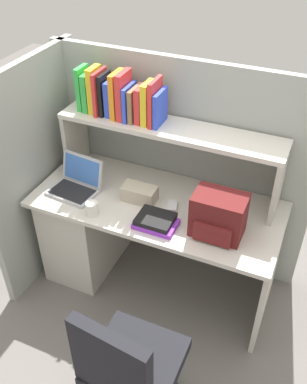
{
  "coord_description": "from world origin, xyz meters",
  "views": [
    {
      "loc": [
        0.85,
        -2.0,
        2.47
      ],
      "look_at": [
        0.0,
        -0.05,
        0.85
      ],
      "focal_mm": 40.82,
      "sensor_mm": 36.0,
      "label": 1
    }
  ],
  "objects_px": {
    "backpack": "(218,216)",
    "laptop": "(76,184)",
    "tissue_box": "(139,194)",
    "office_chair": "(131,377)",
    "computer_mouse": "(172,207)",
    "paper_cup": "(92,209)"
  },
  "relations": [
    {
      "from": "backpack",
      "to": "laptop",
      "type": "bearing_deg",
      "value": 177.89
    },
    {
      "from": "tissue_box",
      "to": "office_chair",
      "type": "xyz_separation_m",
      "value": [
        0.38,
        -0.95,
        -0.39
      ]
    },
    {
      "from": "tissue_box",
      "to": "office_chair",
      "type": "bearing_deg",
      "value": -68.51
    },
    {
      "from": "backpack",
      "to": "office_chair",
      "type": "xyz_separation_m",
      "value": [
        -0.16,
        -0.84,
        -0.46
      ]
    },
    {
      "from": "computer_mouse",
      "to": "paper_cup",
      "type": "height_order",
      "value": "paper_cup"
    },
    {
      "from": "laptop",
      "to": "backpack",
      "type": "bearing_deg",
      "value": -2.11
    },
    {
      "from": "backpack",
      "to": "office_chair",
      "type": "distance_m",
      "value": 0.98
    },
    {
      "from": "paper_cup",
      "to": "tissue_box",
      "type": "height_order",
      "value": "tissue_box"
    },
    {
      "from": "backpack",
      "to": "tissue_box",
      "type": "distance_m",
      "value": 0.56
    },
    {
      "from": "tissue_box",
      "to": "laptop",
      "type": "bearing_deg",
      "value": -171.5
    },
    {
      "from": "tissue_box",
      "to": "office_chair",
      "type": "distance_m",
      "value": 1.09
    },
    {
      "from": "backpack",
      "to": "computer_mouse",
      "type": "distance_m",
      "value": 0.35
    },
    {
      "from": "paper_cup",
      "to": "tissue_box",
      "type": "distance_m",
      "value": 0.32
    },
    {
      "from": "paper_cup",
      "to": "office_chair",
      "type": "distance_m",
      "value": 0.99
    },
    {
      "from": "laptop",
      "to": "computer_mouse",
      "type": "xyz_separation_m",
      "value": [
        0.65,
        0.07,
        -0.03
      ]
    },
    {
      "from": "laptop",
      "to": "computer_mouse",
      "type": "bearing_deg",
      "value": 5.84
    },
    {
      "from": "computer_mouse",
      "to": "paper_cup",
      "type": "relative_size",
      "value": 1.21
    },
    {
      "from": "office_chair",
      "to": "paper_cup",
      "type": "bearing_deg",
      "value": -43.42
    },
    {
      "from": "laptop",
      "to": "tissue_box",
      "type": "height_order",
      "value": "laptop"
    },
    {
      "from": "paper_cup",
      "to": "computer_mouse",
      "type": "bearing_deg",
      "value": 29.38
    },
    {
      "from": "laptop",
      "to": "tissue_box",
      "type": "distance_m",
      "value": 0.43
    },
    {
      "from": "computer_mouse",
      "to": "office_chair",
      "type": "distance_m",
      "value": 1.02
    }
  ]
}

